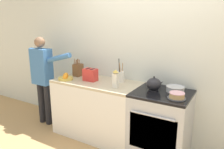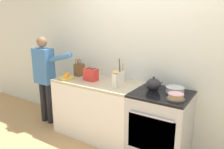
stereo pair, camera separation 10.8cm
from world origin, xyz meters
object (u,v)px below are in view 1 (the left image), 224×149
Objects in this scene: tea_kettle at (154,84)px; knife_block at (78,70)px; fruit_bowl at (66,77)px; mixing_bowl at (175,89)px; utensil_crock at (121,76)px; person_baker at (43,74)px; layer_cake at (177,96)px; milk_carton at (116,79)px; stove_range at (160,124)px; toaster at (90,75)px.

knife_block is at bearing 177.01° from tea_kettle.
fruit_bowl is at bearing -171.35° from tea_kettle.
mixing_bowl is 0.83m from utensil_crock.
layer_cake is at bearing 5.46° from person_baker.
fruit_bowl is at bearing -170.20° from mixing_bowl.
milk_carton is at bearing -14.92° from knife_block.
mixing_bowl is 2.19m from person_baker.
stove_range is at bearing -4.33° from knife_block.
knife_block is at bearing 175.67° from stove_range.
milk_carton reaches higher than layer_cake.
milk_carton is (0.86, 0.05, 0.08)m from fruit_bowl.
fruit_bowl is at bearing -157.95° from toaster.
tea_kettle is 0.99× the size of mixing_bowl.
fruit_bowl is (-1.71, -0.04, 0.01)m from layer_cake.
stove_range is at bearing 10.20° from milk_carton.
utensil_crock reaches higher than mixing_bowl.
layer_cake is (0.22, -0.13, 0.48)m from stove_range.
tea_kettle is at bearing -2.99° from knife_block.
toaster is (-1.34, 0.11, 0.06)m from layer_cake.
person_baker is at bearing -156.92° from knife_block.
tea_kettle is 0.99m from toaster.
stove_range is 0.54m from layer_cake.
tea_kettle is at bearing 154.38° from layer_cake.
mixing_bowl is at bearing 15.56° from tea_kettle.
tea_kettle is at bearing 3.37° from toaster.
utensil_crock is 1.38m from person_baker.
person_baker reaches higher than utensil_crock.
stove_range is 4.02× the size of layer_cake.
knife_block is 0.28m from fruit_bowl.
knife_block is 1.32× the size of toaster.
person_baker is (-1.91, -0.17, -0.07)m from tea_kettle.
mixing_bowl is 0.68× the size of utensil_crock.
knife_block is at bearing 159.50° from toaster.
person_baker is (-1.41, -0.02, -0.10)m from milk_carton.
stove_range is 1.57m from knife_block.
toaster is at bearing 22.05° from fruit_bowl.
tea_kettle is 1.38m from fruit_bowl.
stove_range is 1.25m from toaster.
utensil_crock is at bearing 176.43° from mixing_bowl.
layer_cake is 0.98× the size of fruit_bowl.
knife_block is at bearing -175.85° from utensil_crock.
fruit_bowl is at bearing -157.23° from utensil_crock.
milk_carton is (0.84, -0.22, 0.01)m from knife_block.
knife_block reaches higher than stove_range.
fruit_bowl is (-1.49, -0.17, 0.48)m from stove_range.
tea_kettle is (-0.35, 0.17, 0.05)m from layer_cake.
toaster is 0.51m from milk_carton.
utensil_crock is at bearing 22.77° from fruit_bowl.
utensil_crock is (-0.57, 0.13, 0.00)m from tea_kettle.
stove_range is 3.73× the size of tea_kettle.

